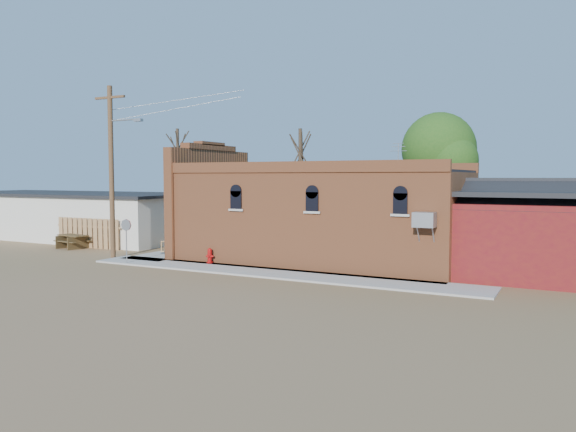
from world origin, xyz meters
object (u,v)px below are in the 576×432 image
at_px(utility_pole, 112,168).
at_px(stop_sign, 126,229).
at_px(brick_bar, 317,215).
at_px(trash_barrel, 183,247).
at_px(fire_hydrant, 210,256).
at_px(picnic_table, 73,240).

distance_m(utility_pole, stop_sign, 3.84).
xyz_separation_m(brick_bar, trash_barrel, (-6.94, -2.15, -1.83)).
relative_size(fire_hydrant, picnic_table, 0.34).
distance_m(brick_bar, trash_barrel, 7.50).
xyz_separation_m(stop_sign, picnic_table, (-7.30, 3.20, -1.20)).
relative_size(stop_sign, trash_barrel, 2.50).
height_order(fire_hydrant, picnic_table, picnic_table).
bearing_deg(brick_bar, trash_barrel, -162.76).
distance_m(fire_hydrant, trash_barrel, 3.25).
bearing_deg(utility_pole, trash_barrel, 36.96).
xyz_separation_m(brick_bar, picnic_table, (-15.06, -2.29, -1.80)).
relative_size(stop_sign, picnic_table, 1.00).
height_order(trash_barrel, picnic_table, trash_barrel).
bearing_deg(stop_sign, brick_bar, 53.16).
relative_size(fire_hydrant, stop_sign, 0.34).
bearing_deg(picnic_table, stop_sign, -15.28).
height_order(fire_hydrant, trash_barrel, trash_barrel).
height_order(brick_bar, utility_pole, utility_pole).
relative_size(utility_pole, stop_sign, 4.17).
bearing_deg(fire_hydrant, stop_sign, -174.83).
relative_size(brick_bar, stop_sign, 7.60).
bearing_deg(utility_pole, brick_bar, 23.69).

